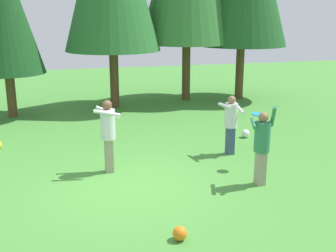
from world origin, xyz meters
TOP-DOWN VIEW (x-y plane):
  - ground_plane at (0.00, 0.00)m, footprint 40.00×40.00m
  - person_thrower at (2.75, -0.65)m, footprint 0.61×0.61m
  - person_catcher at (2.93, 1.42)m, footprint 0.56×0.61m
  - person_bystander at (-0.34, 0.96)m, footprint 0.66×0.58m
  - frisbee at (3.12, 0.34)m, footprint 0.34×0.34m
  - ball_orange at (0.38, -2.44)m, footprint 0.24×0.24m
  - ball_white at (3.98, 2.69)m, footprint 0.25×0.25m
  - tree_left at (-2.99, 7.27)m, footprint 2.56×2.56m

SIDE VIEW (x-z plane):
  - ground_plane at x=0.00m, z-range 0.00..0.00m
  - ball_orange at x=0.38m, z-range 0.00..0.24m
  - ball_white at x=3.98m, z-range 0.00..0.25m
  - person_catcher at x=2.93m, z-range 0.14..1.71m
  - person_thrower at x=2.75m, z-range 0.07..1.87m
  - person_bystander at x=-0.34m, z-range 0.16..1.89m
  - frisbee at x=3.12m, z-range 1.30..1.35m
  - tree_left at x=-2.99m, z-range 0.76..6.86m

